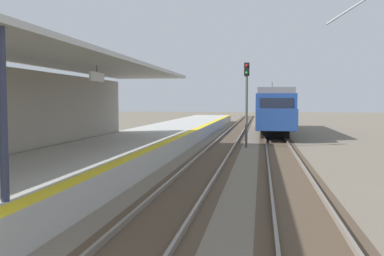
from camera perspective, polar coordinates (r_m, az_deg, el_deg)
station_platform at (r=21.02m, az=-9.50°, el=-2.98°), size 5.00×80.00×0.91m
station_building_with_canopy at (r=16.42m, az=-22.10°, el=2.69°), size 4.85×24.00×4.43m
track_pair_nearest_platform at (r=24.04m, az=3.64°, el=-3.08°), size 2.34×120.00×0.16m
track_pair_middle at (r=23.94m, az=11.77°, el=-3.17°), size 2.34×120.00×0.16m
approaching_train at (r=39.10m, az=10.86°, el=2.57°), size 2.93×19.60×4.76m
rail_signal_post at (r=26.17m, az=7.36°, el=4.35°), size 0.32×0.34×5.20m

